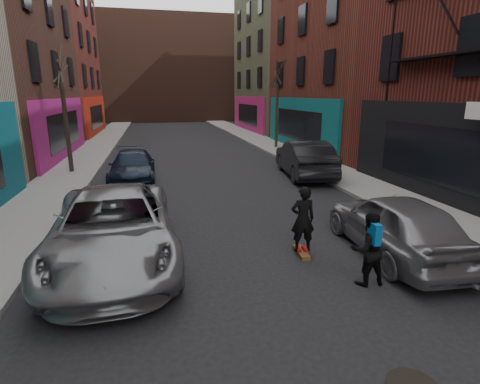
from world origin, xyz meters
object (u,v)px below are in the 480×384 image
parked_right_end (304,158)px  pedestrian (368,249)px  tree_left_far (64,103)px  tree_right_far (277,97)px  parked_left_end (133,167)px  parked_left_far (113,228)px  parked_right_far (395,224)px  skateboard (301,252)px  skateboarder (303,219)px

parked_right_end → pedestrian: 10.36m
tree_left_far → pedestrian: tree_left_far is taller
tree_right_far → parked_left_end: (-9.40, -8.48, -2.86)m
tree_left_far → parked_left_end: size_ratio=1.40×
tree_right_far → parked_left_far: bearing=-119.5°
tree_right_far → parked_right_far: bearing=-99.3°
tree_right_far → skateboard: (-5.08, -17.34, -3.48)m
tree_left_far → skateboarder: 13.73m
tree_left_far → parked_left_end: tree_left_far is taller
parked_right_end → pedestrian: parked_right_end is taller
skateboard → pedestrian: bearing=-61.8°
tree_left_far → parked_left_far: tree_left_far is taller
parked_left_end → tree_right_far: bearing=42.3°
parked_left_end → skateboard: parked_left_end is taller
parked_left_end → parked_right_end: (7.80, -0.54, 0.17)m
skateboard → tree_left_far: bearing=127.3°
parked_left_end → parked_right_far: parked_right_far is taller
tree_right_far → parked_left_far: tree_right_far is taller
parked_right_far → parked_left_end: bearing=-51.3°
tree_right_far → parked_right_end: size_ratio=1.32×
parked_left_far → parked_left_end: (0.05, 8.25, -0.15)m
tree_left_far → tree_right_far: 13.78m
parked_right_far → skateboarder: size_ratio=2.79×
parked_right_end → tree_right_far: bearing=-92.4°
tree_left_far → parked_left_end: 4.74m
parked_left_far → tree_right_far: bearing=58.1°
skateboard → pedestrian: (0.73, -1.66, 0.72)m
skateboard → parked_left_end: bearing=120.5°
tree_left_far → skateboarder: size_ratio=4.06×
parked_right_end → pedestrian: (-2.76, -9.98, -0.08)m
parked_right_far → parked_right_end: 8.89m
tree_right_far → skateboarder: size_ratio=4.25×
skateboarder → pedestrian: (0.73, -1.66, -0.13)m
tree_left_far → pedestrian: bearing=-58.3°
parked_left_far → parked_left_end: size_ratio=1.27×
parked_left_far → parked_right_far: parked_left_far is taller
parked_left_end → skateboard: bearing=-63.7°
pedestrian → parked_left_end: bearing=-63.0°
parked_right_far → pedestrian: 1.88m
tree_right_far → skateboarder: bearing=-106.3°
tree_left_far → parked_left_far: bearing=-74.6°
parked_left_far → pedestrian: parked_left_far is taller
tree_right_far → parked_left_end: tree_right_far is taller
tree_right_far → skateboard: tree_right_far is taller
parked_right_end → skateboard: (-3.48, -8.32, -0.80)m
tree_left_far → parked_right_far: bearing=-51.2°
tree_left_far → parked_right_far: tree_left_far is taller
tree_right_far → parked_left_far: (-9.45, -16.73, -2.71)m
tree_left_far → parked_right_end: tree_left_far is taller
skateboard → parked_right_far: bearing=-7.6°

